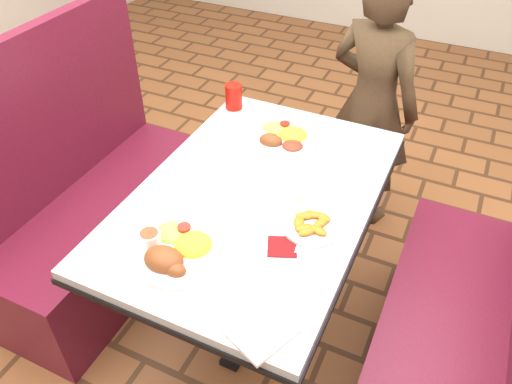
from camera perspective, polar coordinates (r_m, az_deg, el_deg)
dining_table at (r=1.85m, az=0.00°, el=-2.29°), size 0.81×1.21×0.75m
booth_bench_left at (r=2.43m, az=-17.34°, el=-2.48°), size 0.47×1.20×1.17m
booth_bench_right at (r=2.00m, az=21.97°, el=-15.65°), size 0.47×1.20×1.17m
diner_person at (r=2.53m, az=13.11°, el=9.72°), size 0.56×0.45×1.33m
near_dinner_plate at (r=1.56m, az=-9.24°, el=-6.19°), size 0.29×0.29×0.09m
far_dinner_plate at (r=2.03m, az=3.15°, el=6.51°), size 0.28×0.28×0.07m
plantain_plate at (r=1.65m, az=6.33°, el=-3.73°), size 0.20×0.20×0.03m
maroon_napkin at (r=1.58m, az=3.02°, el=-6.27°), size 0.12×0.12×0.00m
spoon_utensil at (r=1.60m, az=5.01°, el=-5.49°), size 0.03×0.12×0.00m
red_tumbler at (r=2.24m, az=-2.57°, el=10.85°), size 0.07×0.07×0.11m
paper_napkin at (r=1.39m, az=-0.43°, el=-14.75°), size 0.26×0.23×0.01m
knife_utensil at (r=1.60m, az=-9.24°, el=-5.79°), size 0.04×0.15×0.00m
fork_utensil at (r=1.58m, az=-10.15°, el=-6.84°), size 0.06×0.13×0.00m
lettuce_shreds at (r=1.81m, az=1.95°, el=0.78°), size 0.28×0.32×0.00m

